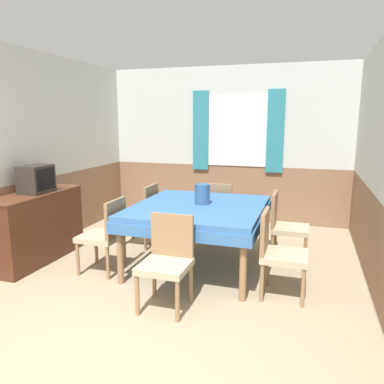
# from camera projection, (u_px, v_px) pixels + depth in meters

# --- Properties ---
(ground_plane) EXTENTS (16.00, 16.00, 0.00)m
(ground_plane) POSITION_uv_depth(u_px,v_px,m) (91.00, 370.00, 2.62)
(ground_plane) COLOR tan
(wall_back) EXTENTS (4.47, 0.10, 2.60)m
(wall_back) POSITION_uv_depth(u_px,v_px,m) (227.00, 144.00, 6.36)
(wall_back) COLOR silver
(wall_back) RESTS_ON ground_plane
(wall_left) EXTENTS (0.05, 4.65, 2.60)m
(wall_left) POSITION_uv_depth(u_px,v_px,m) (40.00, 152.00, 4.97)
(wall_left) COLOR silver
(wall_left) RESTS_ON ground_plane
(wall_right) EXTENTS (0.05, 4.65, 2.60)m
(wall_right) POSITION_uv_depth(u_px,v_px,m) (382.00, 163.00, 3.74)
(wall_right) COLOR silver
(wall_right) RESTS_ON ground_plane
(dining_table) EXTENTS (1.50, 1.63, 0.75)m
(dining_table) POSITION_uv_depth(u_px,v_px,m) (199.00, 213.00, 4.38)
(dining_table) COLOR #386BA8
(dining_table) RESTS_ON ground_plane
(chair_right_far) EXTENTS (0.44, 0.44, 0.86)m
(chair_right_far) POSITION_uv_depth(u_px,v_px,m) (285.00, 224.00, 4.58)
(chair_right_far) COLOR #93704C
(chair_right_far) RESTS_ON ground_plane
(chair_left_near) EXTENTS (0.44, 0.44, 0.86)m
(chair_left_near) POSITION_uv_depth(u_px,v_px,m) (106.00, 233.00, 4.24)
(chair_left_near) COLOR #93704C
(chair_left_near) RESTS_ON ground_plane
(chair_head_window) EXTENTS (0.44, 0.44, 0.86)m
(chair_head_window) POSITION_uv_depth(u_px,v_px,m) (219.00, 209.00, 5.36)
(chair_head_window) COLOR #93704C
(chair_head_window) RESTS_ON ground_plane
(chair_left_far) EXTENTS (0.44, 0.44, 0.86)m
(chair_left_far) POSITION_uv_depth(u_px,v_px,m) (142.00, 213.00, 5.15)
(chair_left_far) COLOR #93704C
(chair_left_far) RESTS_ON ground_plane
(chair_right_near) EXTENTS (0.44, 0.44, 0.86)m
(chair_right_near) POSITION_uv_depth(u_px,v_px,m) (278.00, 250.00, 3.67)
(chair_right_near) COLOR #93704C
(chair_right_near) RESTS_ON ground_plane
(chair_head_near) EXTENTS (0.44, 0.44, 0.86)m
(chair_head_near) POSITION_uv_depth(u_px,v_px,m) (167.00, 258.00, 3.46)
(chair_head_near) COLOR #93704C
(chair_head_near) RESTS_ON ground_plane
(sideboard) EXTENTS (0.46, 1.32, 0.85)m
(sideboard) POSITION_uv_depth(u_px,v_px,m) (36.00, 226.00, 4.60)
(sideboard) COLOR #4C2819
(sideboard) RESTS_ON ground_plane
(tv) EXTENTS (0.29, 0.38, 0.34)m
(tv) POSITION_uv_depth(u_px,v_px,m) (36.00, 179.00, 4.50)
(tv) COLOR #2D2823
(tv) RESTS_ON sideboard
(vase) EXTENTS (0.18, 0.18, 0.24)m
(vase) POSITION_uv_depth(u_px,v_px,m) (202.00, 194.00, 4.40)
(vase) COLOR #335684
(vase) RESTS_ON dining_table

